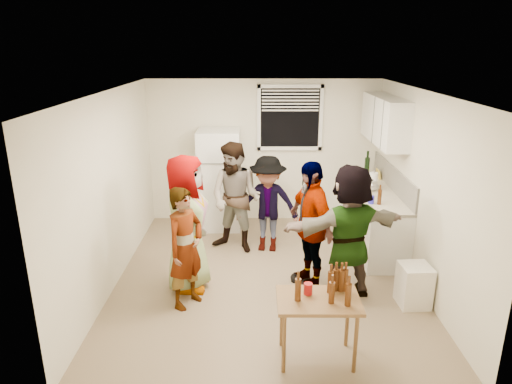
{
  "coord_description": "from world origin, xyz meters",
  "views": [
    {
      "loc": [
        -0.14,
        -5.58,
        3.04
      ],
      "look_at": [
        -0.13,
        0.26,
        1.15
      ],
      "focal_mm": 32.0,
      "sensor_mm": 36.0,
      "label": 1
    }
  ],
  "objects_px": {
    "beer_bottle_counter": "(379,204)",
    "guest_orange": "(345,294)",
    "red_cup": "(308,294)",
    "guest_back_left": "(236,249)",
    "guest_back_right": "(267,249)",
    "guest_grey": "(190,286)",
    "serving_table": "(316,358)",
    "guest_stripe": "(188,303)",
    "refrigerator": "(220,179)",
    "wine_bottle": "(366,176)",
    "trash_bin": "(414,286)",
    "kettle": "(372,191)",
    "guest_black": "(308,283)",
    "blue_cup": "(371,203)",
    "beer_bottle_table": "(331,303)"
  },
  "relations": [
    {
      "from": "kettle",
      "to": "wine_bottle",
      "type": "xyz_separation_m",
      "value": [
        0.1,
        0.79,
        0.0
      ]
    },
    {
      "from": "beer_bottle_counter",
      "to": "guest_grey",
      "type": "relative_size",
      "value": 0.12
    },
    {
      "from": "trash_bin",
      "to": "wine_bottle",
      "type": "bearing_deg",
      "value": 90.77
    },
    {
      "from": "refrigerator",
      "to": "red_cup",
      "type": "xyz_separation_m",
      "value": [
        1.13,
        -3.47,
        -0.17
      ]
    },
    {
      "from": "guest_stripe",
      "to": "guest_back_right",
      "type": "distance_m",
      "value": 1.87
    },
    {
      "from": "blue_cup",
      "to": "red_cup",
      "type": "height_order",
      "value": "blue_cup"
    },
    {
      "from": "guest_back_left",
      "to": "guest_back_right",
      "type": "xyz_separation_m",
      "value": [
        0.48,
        0.01,
        0.0
      ]
    },
    {
      "from": "wine_bottle",
      "to": "guest_stripe",
      "type": "relative_size",
      "value": 0.22
    },
    {
      "from": "wine_bottle",
      "to": "serving_table",
      "type": "bearing_deg",
      "value": -109.65
    },
    {
      "from": "guest_back_left",
      "to": "beer_bottle_table",
      "type": "bearing_deg",
      "value": -44.74
    },
    {
      "from": "wine_bottle",
      "to": "guest_orange",
      "type": "height_order",
      "value": "wine_bottle"
    },
    {
      "from": "guest_back_right",
      "to": "red_cup",
      "type": "bearing_deg",
      "value": -73.02
    },
    {
      "from": "blue_cup",
      "to": "guest_back_right",
      "type": "relative_size",
      "value": 0.08
    },
    {
      "from": "trash_bin",
      "to": "guest_orange",
      "type": "relative_size",
      "value": 0.3
    },
    {
      "from": "blue_cup",
      "to": "guest_orange",
      "type": "height_order",
      "value": "blue_cup"
    },
    {
      "from": "wine_bottle",
      "to": "beer_bottle_table",
      "type": "height_order",
      "value": "wine_bottle"
    },
    {
      "from": "refrigerator",
      "to": "beer_bottle_counter",
      "type": "height_order",
      "value": "refrigerator"
    },
    {
      "from": "kettle",
      "to": "guest_black",
      "type": "height_order",
      "value": "kettle"
    },
    {
      "from": "kettle",
      "to": "guest_orange",
      "type": "xyz_separation_m",
      "value": [
        -0.64,
        -1.52,
        -0.9
      ]
    },
    {
      "from": "refrigerator",
      "to": "serving_table",
      "type": "distance_m",
      "value": 3.86
    },
    {
      "from": "red_cup",
      "to": "guest_grey",
      "type": "height_order",
      "value": "red_cup"
    },
    {
      "from": "serving_table",
      "to": "red_cup",
      "type": "distance_m",
      "value": 0.7
    },
    {
      "from": "beer_bottle_counter",
      "to": "guest_orange",
      "type": "bearing_deg",
      "value": -123.44
    },
    {
      "from": "beer_bottle_counter",
      "to": "serving_table",
      "type": "distance_m",
      "value": 2.59
    },
    {
      "from": "beer_bottle_table",
      "to": "guest_orange",
      "type": "distance_m",
      "value": 1.55
    },
    {
      "from": "guest_stripe",
      "to": "kettle",
      "type": "bearing_deg",
      "value": -22.47
    },
    {
      "from": "refrigerator",
      "to": "wine_bottle",
      "type": "distance_m",
      "value": 2.5
    },
    {
      "from": "guest_back_left",
      "to": "kettle",
      "type": "bearing_deg",
      "value": 29.51
    },
    {
      "from": "trash_bin",
      "to": "guest_back_right",
      "type": "bearing_deg",
      "value": 137.53
    },
    {
      "from": "guest_back_right",
      "to": "trash_bin",
      "type": "bearing_deg",
      "value": -33.06
    },
    {
      "from": "serving_table",
      "to": "guest_black",
      "type": "xyz_separation_m",
      "value": [
        0.09,
        1.54,
        0.0
      ]
    },
    {
      "from": "serving_table",
      "to": "guest_back_left",
      "type": "relative_size",
      "value": 0.48
    },
    {
      "from": "serving_table",
      "to": "kettle",
      "type": "bearing_deg",
      "value": 67.07
    },
    {
      "from": "refrigerator",
      "to": "guest_back_left",
      "type": "relative_size",
      "value": 1.0
    },
    {
      "from": "blue_cup",
      "to": "red_cup",
      "type": "xyz_separation_m",
      "value": [
        -1.12,
        -2.1,
        -0.22
      ]
    },
    {
      "from": "red_cup",
      "to": "guest_orange",
      "type": "bearing_deg",
      "value": 61.58
    },
    {
      "from": "red_cup",
      "to": "guest_grey",
      "type": "relative_size",
      "value": 0.07
    },
    {
      "from": "red_cup",
      "to": "guest_grey",
      "type": "distance_m",
      "value": 2.06
    },
    {
      "from": "blue_cup",
      "to": "guest_orange",
      "type": "xyz_separation_m",
      "value": [
        -0.49,
        -0.93,
        -0.9
      ]
    },
    {
      "from": "guest_stripe",
      "to": "guest_orange",
      "type": "xyz_separation_m",
      "value": [
        1.98,
        0.22,
        0.0
      ]
    },
    {
      "from": "kettle",
      "to": "trash_bin",
      "type": "bearing_deg",
      "value": -81.79
    },
    {
      "from": "refrigerator",
      "to": "guest_black",
      "type": "distance_m",
      "value": 2.56
    },
    {
      "from": "kettle",
      "to": "trash_bin",
      "type": "distance_m",
      "value": 1.89
    },
    {
      "from": "red_cup",
      "to": "guest_back_left",
      "type": "distance_m",
      "value": 2.71
    },
    {
      "from": "wine_bottle",
      "to": "blue_cup",
      "type": "height_order",
      "value": "wine_bottle"
    },
    {
      "from": "blue_cup",
      "to": "beer_bottle_table",
      "type": "height_order",
      "value": "blue_cup"
    },
    {
      "from": "beer_bottle_counter",
      "to": "red_cup",
      "type": "relative_size",
      "value": 1.83
    },
    {
      "from": "wine_bottle",
      "to": "guest_grey",
      "type": "bearing_deg",
      "value": -142.5
    },
    {
      "from": "guest_back_left",
      "to": "guest_back_right",
      "type": "height_order",
      "value": "guest_back_left"
    },
    {
      "from": "serving_table",
      "to": "guest_orange",
      "type": "distance_m",
      "value": 1.36
    }
  ]
}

